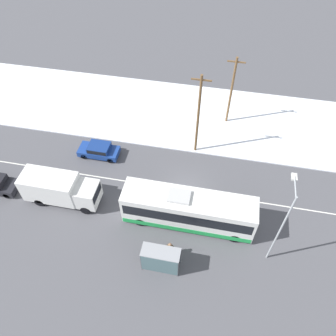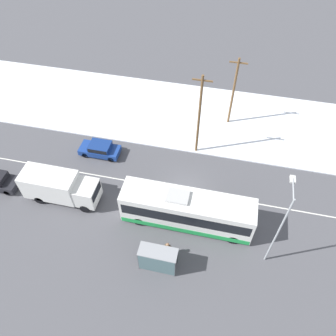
{
  "view_description": "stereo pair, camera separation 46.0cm",
  "coord_description": "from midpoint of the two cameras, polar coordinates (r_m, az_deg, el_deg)",
  "views": [
    {
      "loc": [
        2.01,
        -18.56,
        24.78
      ],
      "look_at": [
        -1.94,
        1.26,
        1.4
      ],
      "focal_mm": 35.0,
      "sensor_mm": 36.0,
      "label": 1
    },
    {
      "loc": [
        2.46,
        -18.46,
        24.78
      ],
      "look_at": [
        -1.94,
        1.26,
        1.4
      ],
      "focal_mm": 35.0,
      "sensor_mm": 36.0,
      "label": 2
    }
  ],
  "objects": [
    {
      "name": "streetlamp",
      "position": [
        24.45,
        18.88,
        -8.51
      ],
      "size": [
        0.36,
        2.19,
        8.29
      ],
      "color": "#9EA3A8",
      "rests_on": "ground_plane"
    },
    {
      "name": "utility_pole_roadside",
      "position": [
        31.26,
        4.87,
        9.14
      ],
      "size": [
        1.8,
        0.24,
        9.15
      ],
      "color": "brown",
      "rests_on": "ground_plane"
    },
    {
      "name": "lane_marking_center",
      "position": [
        31.01,
        2.64,
        -3.96
      ],
      "size": [
        60.0,
        0.12,
        0.0
      ],
      "color": "silver",
      "rests_on": "ground_plane"
    },
    {
      "name": "ground_plane",
      "position": [
        31.01,
        2.64,
        -3.96
      ],
      "size": [
        120.0,
        120.0,
        0.0
      ],
      "primitive_type": "plane",
      "color": "#4C4C51"
    },
    {
      "name": "utility_pole_snowlot",
      "position": [
        35.69,
        10.62,
        13.1
      ],
      "size": [
        1.8,
        0.24,
        8.07
      ],
      "color": "brown",
      "rests_on": "ground_plane"
    },
    {
      "name": "box_truck",
      "position": [
        30.7,
        -18.83,
        -3.36
      ],
      "size": [
        6.8,
        2.3,
        3.0
      ],
      "color": "silver",
      "rests_on": "ground_plane"
    },
    {
      "name": "city_bus",
      "position": [
        27.65,
        3.07,
        -7.31
      ],
      "size": [
        11.05,
        2.57,
        3.61
      ],
      "color": "white",
      "rests_on": "ground_plane"
    },
    {
      "name": "sedan_car",
      "position": [
        34.19,
        -12.3,
        3.12
      ],
      "size": [
        4.1,
        1.8,
        1.39
      ],
      "rotation": [
        0.0,
        0.0,
        3.14
      ],
      "color": "navy",
      "rests_on": "ground_plane"
    },
    {
      "name": "snow_lot",
      "position": [
        38.45,
        5.35,
        8.9
      ],
      "size": [
        80.0,
        11.59,
        0.12
      ],
      "color": "silver",
      "rests_on": "ground_plane"
    },
    {
      "name": "bus_shelter",
      "position": [
        25.54,
        -1.93,
        -15.66
      ],
      "size": [
        2.95,
        1.2,
        2.4
      ],
      "color": "gray",
      "rests_on": "ground_plane"
    },
    {
      "name": "pedestrian_at_stop",
      "position": [
        26.61,
        -0.16,
        -13.77
      ],
      "size": [
        0.64,
        0.28,
        1.77
      ],
      "color": "#23232D",
      "rests_on": "ground_plane"
    }
  ]
}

